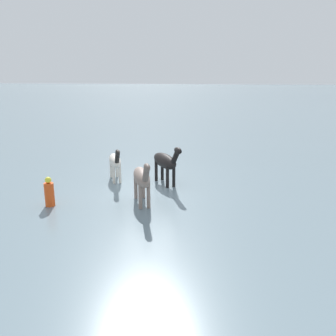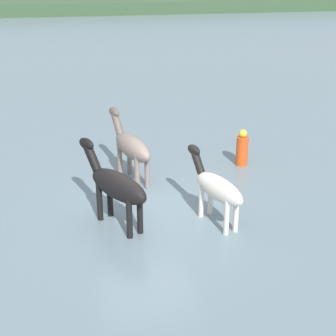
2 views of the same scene
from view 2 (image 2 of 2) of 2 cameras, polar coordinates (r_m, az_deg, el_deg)
ground_plane at (r=13.01m, az=-2.46°, el=-4.92°), size 218.22×218.22×0.00m
distant_shoreline at (r=55.27m, az=-8.73°, el=16.74°), size 196.40×6.00×2.40m
horse_rear_stallion at (r=12.01m, az=-5.81°, el=-1.91°), size 1.66×2.27×1.92m
horse_gray_outer at (r=12.17m, az=5.48°, el=-2.21°), size 1.12×2.13×1.69m
horse_chestnut_trailing at (r=14.36m, az=-4.12°, el=2.41°), size 1.17×2.41×1.89m
buoy_channel_marker at (r=15.75m, az=8.26°, el=2.10°), size 0.36×0.36×1.14m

